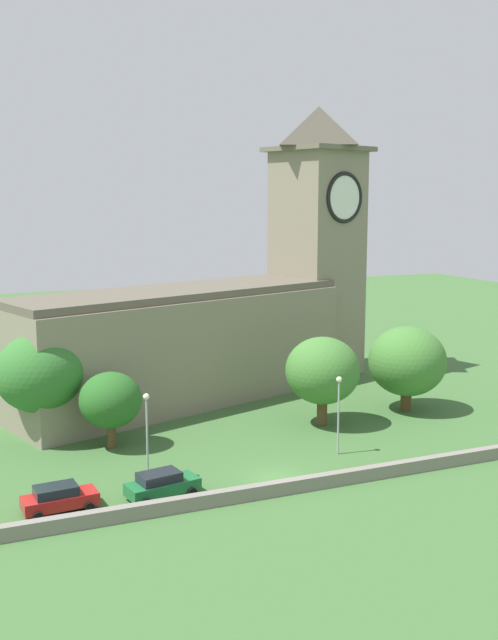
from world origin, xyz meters
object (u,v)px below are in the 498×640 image
car_green (162,484)px  streetlamp_central (339,402)px  tree_riverside_east (40,373)px  car_red (59,498)px  tree_by_tower (407,361)px  streetlamp_west_mid (147,422)px  tree_riverside_west (323,371)px  tree_churchyard (110,400)px  church (230,306)px

car_green → streetlamp_central: bearing=10.9°
streetlamp_central → tree_riverside_east: (-20.39, 12.33, 1.40)m
car_red → tree_by_tower: bearing=17.6°
streetlamp_west_mid → tree_riverside_east: 13.27m
car_red → car_green: (6.57, -0.38, 0.02)m
car_green → streetlamp_central: (14.84, 2.85, 3.27)m
car_green → tree_riverside_west: bearing=29.9°
tree_riverside_east → car_red: bearing=-93.9°
tree_churchyard → church: bearing=40.6°
streetlamp_west_mid → tree_riverside_east: (-5.49, 12.01, 1.31)m
tree_riverside_west → streetlamp_west_mid: bearing=-158.7°
tree_churchyard → tree_riverside_east: 6.48m
tree_churchyard → tree_riverside_west: size_ratio=0.79×
streetlamp_central → streetlamp_west_mid: bearing=178.8°
tree_riverside_west → tree_riverside_east: bearing=167.1°
church → streetlamp_west_mid: bearing=-124.7°
church → car_red: size_ratio=8.54×
tree_churchyard → tree_by_tower: (27.42, -0.21, 0.79)m
car_green → streetlamp_west_mid: (-0.06, 3.17, 3.36)m
car_green → streetlamp_central: streetlamp_central is taller
tree_by_tower → tree_riverside_east: size_ratio=0.90×
church → car_green: church is taller
tree_churchyard → tree_by_tower: bearing=-0.4°
streetlamp_west_mid → church: bearing=55.3°
tree_riverside_west → church: bearing=101.2°
church → tree_riverside_west: (2.83, -14.26, -3.83)m
tree_riverside_west → tree_by_tower: (9.31, 0.96, -0.17)m
streetlamp_west_mid → tree_churchyard: size_ratio=1.03×
tree_churchyard → tree_riverside_west: bearing=-3.7°
streetlamp_west_mid → tree_by_tower: size_ratio=0.80×
car_green → tree_riverside_west: 20.34m
car_red → tree_churchyard: (5.77, 10.73, 3.00)m
car_green → streetlamp_west_mid: size_ratio=0.81×
tree_riverside_west → tree_by_tower: size_ratio=0.98×
streetlamp_central → tree_riverside_west: tree_riverside_west is taller
streetlamp_central → tree_riverside_east: 23.87m
car_green → tree_riverside_east: bearing=110.1°
tree_by_tower → tree_riverside_east: tree_riverside_east is taller
church → tree_churchyard: size_ratio=6.70×
streetlamp_central → tree_riverside_east: tree_riverside_east is taller
streetlamp_west_mid → tree_riverside_west: tree_riverside_west is taller
car_green → tree_by_tower: size_ratio=0.64×
church → tree_riverside_west: bearing=-78.8°
car_green → tree_riverside_west: (17.30, 9.94, 3.93)m
tree_riverside_west → tree_riverside_east: (-22.86, 5.24, 0.74)m
car_green → tree_riverside_east: (-5.56, 15.18, 4.67)m
car_green → tree_churchyard: tree_churchyard is taller
streetlamp_west_mid → streetlamp_central: streetlamp_west_mid is taller
streetlamp_west_mid → tree_riverside_west: (17.37, 6.77, 0.57)m
car_red → tree_riverside_east: size_ratio=0.54×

